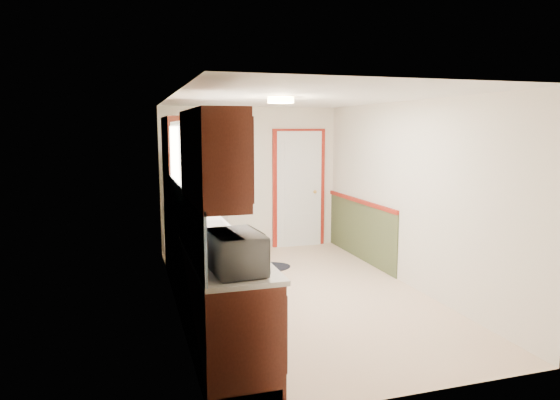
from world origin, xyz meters
TOP-DOWN VIEW (x-y plane):
  - room_shell at (0.00, 0.00)m, footprint 3.20×5.20m
  - kitchen_run at (-1.24, -0.29)m, footprint 0.63×4.00m
  - back_wall_trim at (0.99, 2.21)m, footprint 1.12×2.30m
  - ceiling_fixture at (-0.30, -0.20)m, footprint 0.30×0.30m
  - microwave at (-1.20, -1.95)m, footprint 0.36×0.59m
  - refrigerator at (-1.02, 1.75)m, footprint 0.83×0.79m
  - rug at (-0.15, 1.26)m, footprint 0.89×0.58m
  - cooktop at (-1.19, 1.40)m, footprint 0.52×0.62m

SIDE VIEW (x-z plane):
  - rug at x=-0.15m, z-range 0.00..0.01m
  - kitchen_run at x=-1.24m, z-range -0.29..1.91m
  - back_wall_trim at x=0.99m, z-range -0.15..1.93m
  - refrigerator at x=-1.02m, z-range 0.00..1.80m
  - cooktop at x=-1.19m, z-range 0.94..0.96m
  - microwave at x=-1.20m, z-range 0.94..1.32m
  - room_shell at x=0.00m, z-range -0.06..2.46m
  - ceiling_fixture at x=-0.30m, z-range 2.33..2.39m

